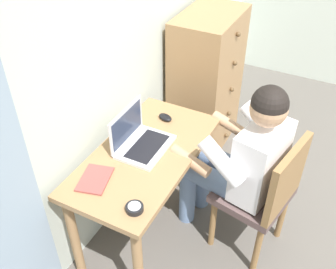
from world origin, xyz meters
TOP-DOWN VIEW (x-y plane):
  - wall_back at (0.00, 2.20)m, footprint 4.80×0.05m
  - desk at (-0.50, 1.86)m, footprint 1.06×0.54m
  - dresser at (0.63, 1.93)m, footprint 0.65×0.44m
  - chair at (-0.26, 1.18)m, footprint 0.49×0.48m
  - person_seated at (-0.23, 1.36)m, footprint 0.61×0.64m
  - laptop at (-0.46, 1.92)m, footprint 0.34×0.25m
  - computer_mouse at (-0.15, 1.91)m, footprint 0.09×0.11m
  - desk_clock at (-0.90, 1.69)m, footprint 0.09×0.09m
  - notebook_pad at (-0.81, 1.98)m, footprint 0.24×0.20m

SIDE VIEW (x-z plane):
  - chair at x=-0.26m, z-range 0.06..0.94m
  - dresser at x=0.63m, z-range 0.00..1.16m
  - desk at x=-0.50m, z-range 0.24..0.96m
  - person_seated at x=-0.23m, z-range 0.08..1.28m
  - notebook_pad at x=-0.81m, z-range 0.72..0.74m
  - desk_clock at x=-0.90m, z-range 0.72..0.75m
  - computer_mouse at x=-0.15m, z-range 0.72..0.76m
  - laptop at x=-0.46m, z-range 0.66..0.89m
  - wall_back at x=0.00m, z-range 0.00..2.50m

